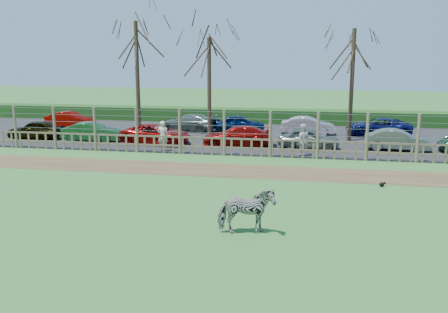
% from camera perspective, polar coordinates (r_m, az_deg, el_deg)
% --- Properties ---
extents(ground, '(120.00, 120.00, 0.00)m').
position_cam_1_polar(ground, '(19.73, -4.19, -4.47)').
color(ground, '#559046').
rests_on(ground, ground).
extents(dirt_strip, '(34.00, 2.80, 0.01)m').
position_cam_1_polar(dirt_strip, '(23.97, -1.49, -1.52)').
color(dirt_strip, brown).
rests_on(dirt_strip, ground).
extents(asphalt, '(44.00, 13.00, 0.04)m').
position_cam_1_polar(asphalt, '(33.62, 2.03, 2.34)').
color(asphalt, '#232326').
rests_on(asphalt, ground).
extents(hedge, '(46.00, 2.00, 1.10)m').
position_cam_1_polar(hedge, '(40.42, 3.50, 4.66)').
color(hedge, '#1E4716').
rests_on(hedge, ground).
extents(fence, '(30.16, 0.16, 2.50)m').
position_cam_1_polar(fence, '(27.17, 0.03, 1.78)').
color(fence, brown).
rests_on(fence, ground).
extents(tree_left, '(4.80, 4.80, 7.88)m').
position_cam_1_polar(tree_left, '(32.84, -9.96, 11.75)').
color(tree_left, '#3D2B1E').
rests_on(tree_left, ground).
extents(tree_mid, '(4.80, 4.80, 6.83)m').
position_cam_1_polar(tree_mid, '(32.56, -1.71, 10.60)').
color(tree_mid, '#3D2B1E').
rests_on(tree_mid, ground).
extents(tree_right, '(4.80, 4.80, 7.35)m').
position_cam_1_polar(tree_right, '(32.40, 14.54, 10.90)').
color(tree_right, '#3D2B1E').
rests_on(tree_right, ground).
extents(zebra, '(1.88, 1.20, 1.46)m').
position_cam_1_polar(zebra, '(15.42, 2.55, -6.26)').
color(zebra, gray).
rests_on(zebra, ground).
extents(visitor_a, '(0.63, 0.42, 1.72)m').
position_cam_1_polar(visitor_a, '(28.49, -7.00, 2.35)').
color(visitor_a, beige).
rests_on(visitor_a, asphalt).
extents(visitor_b, '(0.96, 0.82, 1.72)m').
position_cam_1_polar(visitor_b, '(27.36, 8.92, 1.92)').
color(visitor_b, silver).
rests_on(visitor_b, asphalt).
extents(crow, '(0.26, 0.20, 0.22)m').
position_cam_1_polar(crow, '(21.96, 17.62, -3.04)').
color(crow, black).
rests_on(crow, ground).
extents(car_0, '(3.63, 1.70, 1.20)m').
position_cam_1_polar(car_0, '(34.63, -20.72, 2.90)').
color(car_0, black).
rests_on(car_0, asphalt).
extents(car_1, '(3.76, 1.66, 1.20)m').
position_cam_1_polar(car_1, '(32.44, -14.85, 2.71)').
color(car_1, '#1C5827').
rests_on(car_1, asphalt).
extents(car_2, '(4.51, 2.44, 1.20)m').
position_cam_1_polar(car_2, '(30.86, -7.80, 2.56)').
color(car_2, '#920A07').
rests_on(car_2, asphalt).
extents(car_3, '(4.30, 2.14, 1.20)m').
position_cam_1_polar(car_3, '(29.90, 1.53, 2.37)').
color(car_3, maroon).
rests_on(car_3, asphalt).
extents(car_4, '(3.64, 1.74, 1.20)m').
position_cam_1_polar(car_4, '(29.49, 9.67, 2.07)').
color(car_4, '#5C675E').
rests_on(car_4, asphalt).
extents(car_5, '(3.74, 1.59, 1.20)m').
position_cam_1_polar(car_5, '(30.15, 19.19, 1.80)').
color(car_5, '#5C655B').
rests_on(car_5, asphalt).
extents(car_7, '(3.75, 1.62, 1.20)m').
position_cam_1_polar(car_7, '(38.98, -17.23, 4.03)').
color(car_7, '#840701').
rests_on(car_7, asphalt).
extents(car_9, '(4.32, 2.23, 1.20)m').
position_cam_1_polar(car_9, '(35.83, -4.07, 3.90)').
color(car_9, '#586A60').
rests_on(car_9, asphalt).
extents(car_10, '(3.68, 1.88, 1.20)m').
position_cam_1_polar(car_10, '(35.34, 1.83, 3.81)').
color(car_10, '#051943').
rests_on(car_10, asphalt).
extents(car_11, '(3.64, 1.27, 1.20)m').
position_cam_1_polar(car_11, '(34.65, 9.59, 3.50)').
color(car_11, '#C0AFB8').
rests_on(car_11, asphalt).
extents(car_12, '(4.32, 1.99, 1.20)m').
position_cam_1_polar(car_12, '(35.16, 17.25, 3.25)').
color(car_12, '#0D134E').
rests_on(car_12, asphalt).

